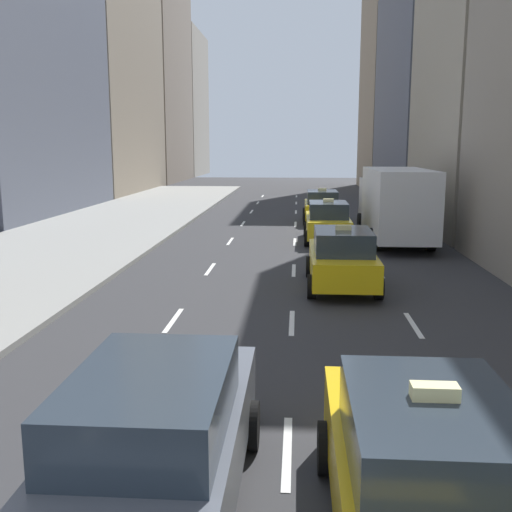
{
  "coord_description": "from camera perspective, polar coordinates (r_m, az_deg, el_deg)",
  "views": [
    {
      "loc": [
        2.7,
        0.52,
        4.06
      ],
      "look_at": [
        1.73,
        14.46,
        1.49
      ],
      "focal_mm": 42.0,
      "sensor_mm": 36.0,
      "label": 1
    }
  ],
  "objects": [
    {
      "name": "box_truck",
      "position": [
        26.16,
        13.04,
        4.99
      ],
      "size": [
        2.58,
        8.4,
        3.15
      ],
      "color": "silver",
      "rests_on": "ground"
    },
    {
      "name": "taxi_lead",
      "position": [
        17.42,
        8.2,
        -0.21
      ],
      "size": [
        2.02,
        4.4,
        1.87
      ],
      "color": "yellow",
      "rests_on": "ground"
    },
    {
      "name": "taxi_second",
      "position": [
        25.91,
        6.84,
        3.29
      ],
      "size": [
        2.02,
        4.4,
        1.87
      ],
      "color": "yellow",
      "rests_on": "ground"
    },
    {
      "name": "taxi_third",
      "position": [
        6.54,
        15.82,
        -19.09
      ],
      "size": [
        2.02,
        4.4,
        1.87
      ],
      "color": "yellow",
      "rests_on": "ground"
    },
    {
      "name": "lane_markings",
      "position": [
        22.84,
        3.67,
        0.17
      ],
      "size": [
        5.72,
        56.0,
        0.01
      ],
      "color": "white",
      "rests_on": "ground"
    },
    {
      "name": "building_row_right",
      "position": [
        36.46,
        19.92,
        19.81
      ],
      "size": [
        6.0,
        67.99,
        28.55
      ],
      "color": "gray",
      "rests_on": "ground"
    },
    {
      "name": "sidewalk_left",
      "position": [
        28.48,
        -15.98,
        1.96
      ],
      "size": [
        8.0,
        66.0,
        0.15
      ],
      "primitive_type": "cube",
      "color": "gray",
      "rests_on": "ground"
    },
    {
      "name": "taxi_fourth",
      "position": [
        32.46,
        6.28,
        4.72
      ],
      "size": [
        2.02,
        4.4,
        1.87
      ],
      "color": "yellow",
      "rests_on": "ground"
    },
    {
      "name": "sedan_black_near",
      "position": [
        6.93,
        -9.37,
        -16.86
      ],
      "size": [
        2.02,
        4.81,
        1.77
      ],
      "color": "#565B66",
      "rests_on": "ground"
    }
  ]
}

